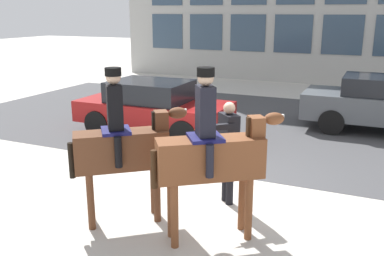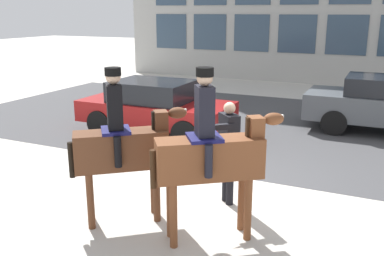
{
  "view_description": "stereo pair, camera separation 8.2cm",
  "coord_description": "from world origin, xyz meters",
  "px_view_note": "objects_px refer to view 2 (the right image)",
  "views": [
    {
      "loc": [
        2.81,
        -7.21,
        3.22
      ],
      "look_at": [
        0.12,
        -1.17,
        1.42
      ],
      "focal_mm": 40.0,
      "sensor_mm": 36.0,
      "label": 1
    },
    {
      "loc": [
        2.88,
        -7.18,
        3.22
      ],
      "look_at": [
        0.12,
        -1.17,
        1.42
      ],
      "focal_mm": 40.0,
      "sensor_mm": 36.0,
      "label": 2
    }
  ],
  "objects_px": {
    "pedestrian_bystander": "(228,145)",
    "street_car_near_lane": "(155,106)",
    "mounted_horse_companion": "(211,154)",
    "mounted_horse_lead": "(123,145)"
  },
  "relations": [
    {
      "from": "pedestrian_bystander",
      "to": "street_car_near_lane",
      "type": "height_order",
      "value": "pedestrian_bystander"
    },
    {
      "from": "mounted_horse_lead",
      "to": "mounted_horse_companion",
      "type": "bearing_deg",
      "value": -36.65
    },
    {
      "from": "mounted_horse_lead",
      "to": "street_car_near_lane",
      "type": "relative_size",
      "value": 0.6
    },
    {
      "from": "mounted_horse_companion",
      "to": "pedestrian_bystander",
      "type": "xyz_separation_m",
      "value": [
        -0.19,
        1.22,
        -0.25
      ]
    },
    {
      "from": "mounted_horse_lead",
      "to": "pedestrian_bystander",
      "type": "distance_m",
      "value": 1.79
    },
    {
      "from": "pedestrian_bystander",
      "to": "street_car_near_lane",
      "type": "relative_size",
      "value": 0.44
    },
    {
      "from": "street_car_near_lane",
      "to": "mounted_horse_companion",
      "type": "bearing_deg",
      "value": -52.49
    },
    {
      "from": "mounted_horse_companion",
      "to": "street_car_near_lane",
      "type": "height_order",
      "value": "mounted_horse_companion"
    },
    {
      "from": "mounted_horse_lead",
      "to": "pedestrian_bystander",
      "type": "xyz_separation_m",
      "value": [
        1.25,
        1.27,
        -0.2
      ]
    },
    {
      "from": "pedestrian_bystander",
      "to": "street_car_near_lane",
      "type": "xyz_separation_m",
      "value": [
        -3.27,
        3.28,
        -0.29
      ]
    }
  ]
}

